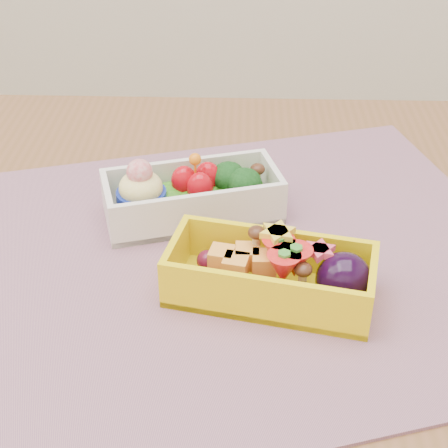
{
  "coord_description": "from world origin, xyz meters",
  "views": [
    {
      "loc": [
        0.01,
        -0.45,
        1.12
      ],
      "look_at": [
        -0.01,
        0.04,
        0.79
      ],
      "focal_mm": 54.59,
      "sensor_mm": 36.0,
      "label": 1
    }
  ],
  "objects_px": {
    "table": "(233,372)",
    "bento_white": "(192,196)",
    "placemat": "(215,263)",
    "bento_yellow": "(275,273)"
  },
  "relations": [
    {
      "from": "table",
      "to": "bento_yellow",
      "type": "xyz_separation_m",
      "value": [
        0.03,
        -0.01,
        0.13
      ]
    },
    {
      "from": "placemat",
      "to": "bento_white",
      "type": "relative_size",
      "value": 3.06
    },
    {
      "from": "bento_white",
      "to": "placemat",
      "type": "bearing_deg",
      "value": -86.93
    },
    {
      "from": "table",
      "to": "bento_white",
      "type": "distance_m",
      "value": 0.17
    },
    {
      "from": "table",
      "to": "bento_white",
      "type": "relative_size",
      "value": 6.64
    },
    {
      "from": "placemat",
      "to": "bento_yellow",
      "type": "bearing_deg",
      "value": -42.28
    },
    {
      "from": "table",
      "to": "bento_yellow",
      "type": "relative_size",
      "value": 6.73
    },
    {
      "from": "table",
      "to": "placemat",
      "type": "distance_m",
      "value": 0.11
    },
    {
      "from": "table",
      "to": "bento_white",
      "type": "height_order",
      "value": "bento_white"
    },
    {
      "from": "table",
      "to": "placemat",
      "type": "relative_size",
      "value": 2.17
    }
  ]
}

